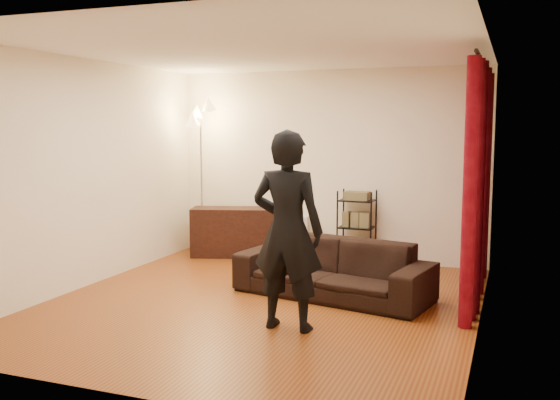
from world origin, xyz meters
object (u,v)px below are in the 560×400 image
at_px(storage_boxes, 295,237).
at_px(wire_shelf, 357,227).
at_px(media_cabinet, 234,232).
at_px(floor_lamp, 201,180).
at_px(sofa, 333,269).
at_px(person, 288,231).

xyz_separation_m(storage_boxes, wire_shelf, (0.92, -0.06, 0.20)).
bearing_deg(wire_shelf, media_cabinet, -162.53).
bearing_deg(floor_lamp, sofa, -31.91).
distance_m(wire_shelf, floor_lamp, 2.39).
distance_m(media_cabinet, storage_boxes, 0.92).
xyz_separation_m(sofa, floor_lamp, (-2.45, 1.53, 0.80)).
distance_m(media_cabinet, floor_lamp, 0.90).
xyz_separation_m(person, floor_lamp, (-2.36, 2.75, 0.18)).
bearing_deg(person, media_cabinet, -56.25).
height_order(sofa, media_cabinet, media_cabinet).
relative_size(person, wire_shelf, 1.83).
bearing_deg(wire_shelf, person, -74.96).
bearing_deg(wire_shelf, sofa, -71.10).
bearing_deg(storage_boxes, sofa, -58.97).
distance_m(sofa, wire_shelf, 1.74).
bearing_deg(person, wire_shelf, -88.64).
relative_size(media_cabinet, storage_boxes, 1.96).
bearing_deg(floor_lamp, storage_boxes, 10.33).
distance_m(media_cabinet, wire_shelf, 1.83).
distance_m(sofa, floor_lamp, 3.00).
height_order(sofa, person, person).
height_order(media_cabinet, storage_boxes, media_cabinet).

